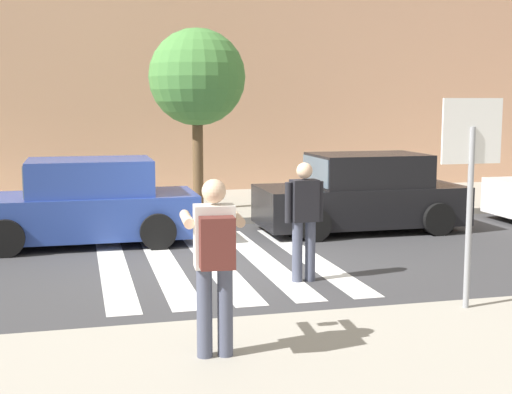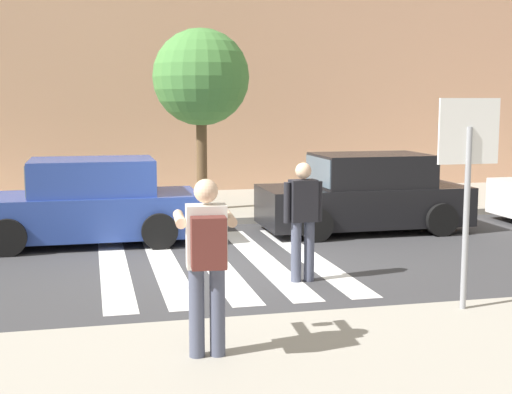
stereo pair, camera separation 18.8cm
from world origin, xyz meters
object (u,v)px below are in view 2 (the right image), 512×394
object	(u,v)px
pedestrian_crossing	(303,215)
parked_car_black	(365,195)
stop_sign	(468,157)
photographer_with_backpack	(207,252)
street_tree_center	(201,78)
parked_car_blue	(87,204)

from	to	relation	value
pedestrian_crossing	parked_car_black	world-z (taller)	pedestrian_crossing
stop_sign	pedestrian_crossing	size ratio (longest dim) A/B	1.44
photographer_with_backpack	street_tree_center	world-z (taller)	street_tree_center
stop_sign	photographer_with_backpack	bearing A→B (deg)	-164.00
stop_sign	parked_car_blue	xyz separation A→B (m)	(-4.34, 5.79, -1.22)
stop_sign	parked_car_black	distance (m)	6.02
photographer_with_backpack	pedestrian_crossing	distance (m)	3.64
parked_car_black	street_tree_center	size ratio (longest dim) A/B	1.01
stop_sign	photographer_with_backpack	distance (m)	3.44
pedestrian_crossing	street_tree_center	world-z (taller)	street_tree_center
parked_car_black	stop_sign	bearing A→B (deg)	-100.57
stop_sign	pedestrian_crossing	xyz separation A→B (m)	(-1.32, 2.18, -0.97)
photographer_with_backpack	street_tree_center	distance (m)	9.72
pedestrian_crossing	parked_car_black	size ratio (longest dim) A/B	0.42
photographer_with_backpack	parked_car_blue	bearing A→B (deg)	99.48
parked_car_blue	pedestrian_crossing	bearing A→B (deg)	-50.12
parked_car_black	parked_car_blue	bearing A→B (deg)	180.00
photographer_with_backpack	stop_sign	bearing A→B (deg)	16.00
stop_sign	pedestrian_crossing	world-z (taller)	stop_sign
photographer_with_backpack	pedestrian_crossing	size ratio (longest dim) A/B	1.00
photographer_with_backpack	parked_car_blue	distance (m)	6.82
stop_sign	street_tree_center	distance (m)	8.76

